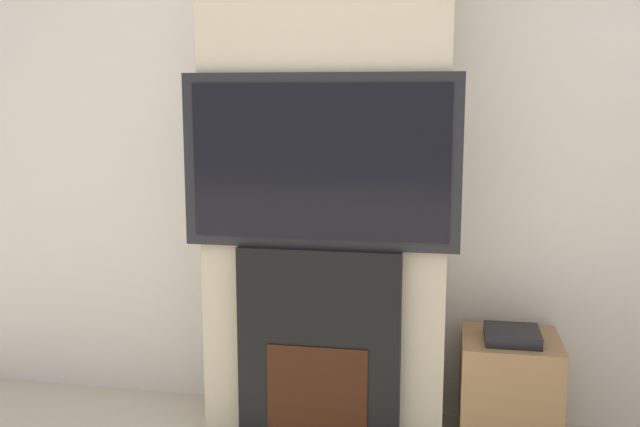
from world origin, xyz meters
name	(u,v)px	position (x,y,z in m)	size (l,w,h in m)	color
wall_back	(337,123)	(0.00, 2.03, 1.35)	(6.00, 0.06, 2.70)	silver
chimney_breast	(329,126)	(0.00, 1.79, 1.35)	(1.02, 0.41, 2.70)	beige
fireplace	(320,350)	(0.00, 1.59, 0.43)	(0.67, 0.15, 0.87)	black
television	(320,162)	(0.00, 1.59, 1.22)	(1.12, 0.07, 0.70)	black
media_stand	(509,389)	(0.78, 1.76, 0.24)	(0.40, 0.40, 0.52)	#997047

